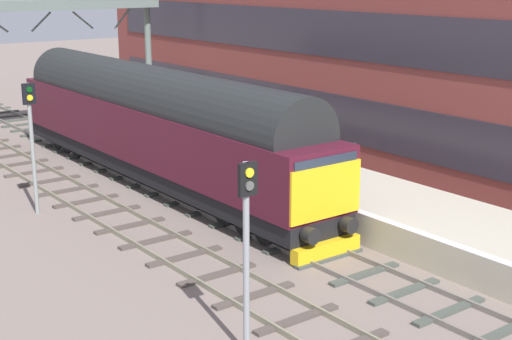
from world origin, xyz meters
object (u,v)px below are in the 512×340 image
signal_post_mid (32,134)px  platform_number_sign (354,164)px  diesel_locomotive (154,122)px  signal_post_near (247,237)px

signal_post_mid → platform_number_sign: size_ratio=2.29×
diesel_locomotive → signal_post_mid: (-5.21, -0.86, 0.35)m
platform_number_sign → diesel_locomotive: bearing=102.7°
signal_post_mid → platform_number_sign: (7.24, -8.15, -0.51)m
signal_post_near → platform_number_sign: (7.24, 4.21, -0.39)m
signal_post_mid → platform_number_sign: signal_post_mid is taller
diesel_locomotive → signal_post_near: 14.21m
diesel_locomotive → signal_post_near: (-5.21, -13.22, 0.23)m
signal_post_near → platform_number_sign: 8.38m
diesel_locomotive → signal_post_mid: diesel_locomotive is taller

